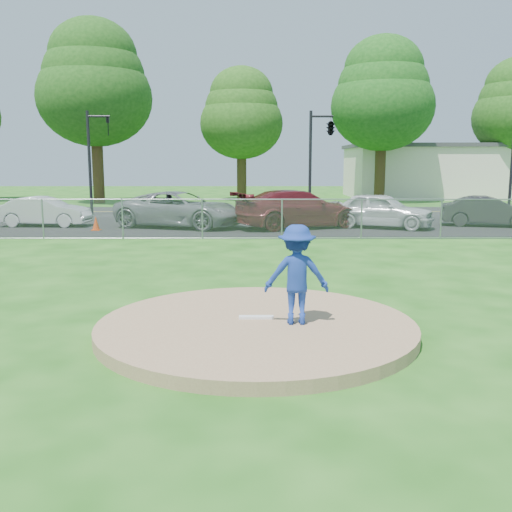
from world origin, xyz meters
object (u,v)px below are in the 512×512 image
at_px(pitcher, 297,275).
at_px(parked_car_white, 45,211).
at_px(parked_car_darkred, 298,209).
at_px(parked_car_pearl, 381,210).
at_px(parked_car_gray, 180,209).
at_px(traffic_signal_left, 93,153).
at_px(tree_right, 383,93).
at_px(traffic_signal_center, 329,129).
at_px(traffic_cone, 96,223).
at_px(tree_left, 94,83).
at_px(commercial_building, 449,171).
at_px(parked_car_charcoal, 488,211).
at_px(tree_center, 241,113).

bearing_deg(pitcher, parked_car_white, -57.59).
bearing_deg(parked_car_darkred, parked_car_pearl, -111.09).
height_order(pitcher, parked_car_gray, pitcher).
distance_m(traffic_signal_left, parked_car_gray, 8.54).
bearing_deg(parked_car_gray, tree_right, -18.81).
relative_size(traffic_signal_center, traffic_cone, 9.19).
distance_m(tree_left, pitcher, 33.98).
bearing_deg(parked_car_gray, commercial_building, -22.52).
relative_size(tree_right, pitcher, 6.98).
relative_size(traffic_cone, parked_car_pearl, 0.13).
relative_size(tree_left, tree_right, 1.08).
bearing_deg(parked_car_darkred, commercial_building, -54.07).
bearing_deg(parked_car_charcoal, parked_car_white, 105.33).
distance_m(commercial_building, traffic_signal_left, 29.51).
bearing_deg(commercial_building, tree_left, -165.47).
distance_m(tree_left, tree_center, 10.59).
height_order(tree_left, parked_car_white, tree_left).
bearing_deg(commercial_building, parked_car_charcoal, -104.12).
height_order(commercial_building, traffic_signal_center, traffic_signal_center).
height_order(parked_car_pearl, parked_car_charcoal, parked_car_pearl).
height_order(traffic_signal_center, parked_car_gray, traffic_signal_center).
xyz_separation_m(tree_center, traffic_cone, (-5.77, -19.27, -6.15)).
xyz_separation_m(tree_right, traffic_signal_center, (-5.03, -10.00, -3.04)).
bearing_deg(traffic_cone, traffic_signal_center, 34.08).
height_order(tree_left, parked_car_darkred, tree_left).
height_order(pitcher, parked_car_white, pitcher).
distance_m(commercial_building, parked_car_darkred, 26.48).
bearing_deg(traffic_signal_center, tree_right, 63.29).
relative_size(traffic_signal_left, parked_car_gray, 0.99).
xyz_separation_m(pitcher, parked_car_pearl, (4.86, 15.77, -0.25)).
relative_size(tree_center, parked_car_gray, 1.73).
bearing_deg(parked_car_white, parked_car_pearl, -89.32).
distance_m(tree_right, traffic_signal_left, 20.83).
height_order(tree_left, pitcher, tree_left).
bearing_deg(tree_left, commercial_building, 14.53).
bearing_deg(tree_right, traffic_signal_left, -150.62).
bearing_deg(tree_left, traffic_cone, -75.43).
relative_size(parked_car_gray, parked_car_charcoal, 1.39).
height_order(parked_car_darkred, parked_car_charcoal, parked_car_darkred).
height_order(commercial_building, parked_car_darkred, commercial_building).
distance_m(tree_right, pitcher, 33.81).
xyz_separation_m(parked_car_gray, parked_car_pearl, (8.87, -0.24, -0.01)).
xyz_separation_m(tree_right, parked_car_darkred, (-7.10, -16.37, -6.81)).
bearing_deg(parked_car_charcoal, tree_left, 71.20).
distance_m(parked_car_darkred, parked_car_charcoal, 8.67).
height_order(tree_right, parked_car_white, tree_right).
distance_m(parked_car_white, parked_car_pearl, 15.07).
bearing_deg(traffic_cone, parked_car_gray, 19.15).
distance_m(commercial_building, parked_car_charcoal, 22.42).
bearing_deg(parked_car_white, pitcher, -144.94).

